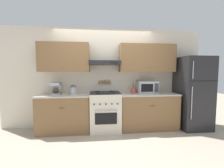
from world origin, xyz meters
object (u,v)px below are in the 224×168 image
(refrigerator, at_px, (193,93))
(tea_kettle, at_px, (73,90))
(coffee_maker, at_px, (56,88))
(stove_range, at_px, (105,111))
(microwave, at_px, (147,87))
(utensil_crock, at_px, (133,90))

(refrigerator, relative_size, tea_kettle, 8.00)
(coffee_maker, bearing_deg, refrigerator, -3.04)
(stove_range, relative_size, tea_kettle, 4.72)
(stove_range, bearing_deg, microwave, 6.46)
(microwave, relative_size, utensil_crock, 1.78)
(tea_kettle, bearing_deg, coffee_maker, 176.14)
(tea_kettle, height_order, utensil_crock, utensil_crock)
(stove_range, distance_m, utensil_crock, 0.88)
(coffee_maker, relative_size, utensil_crock, 1.02)
(microwave, xyz_separation_m, utensil_crock, (-0.36, -0.02, -0.08))
(stove_range, xyz_separation_m, refrigerator, (2.23, -0.05, 0.43))
(utensil_crock, bearing_deg, refrigerator, -5.85)
(coffee_maker, xyz_separation_m, utensil_crock, (1.91, -0.03, -0.08))
(stove_range, bearing_deg, coffee_maker, 173.56)
(utensil_crock, bearing_deg, microwave, 2.83)
(refrigerator, xyz_separation_m, tea_kettle, (-3.00, 0.15, 0.08))
(coffee_maker, bearing_deg, microwave, -0.25)
(stove_range, relative_size, refrigerator, 0.59)
(microwave, bearing_deg, tea_kettle, -179.45)
(refrigerator, xyz_separation_m, microwave, (-1.14, 0.17, 0.14))
(stove_range, relative_size, microwave, 2.12)
(tea_kettle, relative_size, microwave, 0.45)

